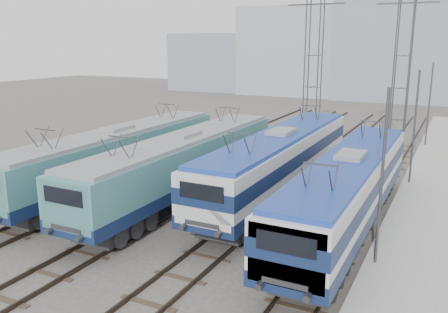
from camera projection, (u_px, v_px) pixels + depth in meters
ground at (160, 246)px, 20.34m from camera, size 160.00×160.00×0.00m
platform at (430, 221)px, 22.79m from camera, size 4.00×70.00×0.30m
locomotive_far_left at (116, 154)px, 27.56m from camera, size 2.78×17.56×3.30m
locomotive_center_left at (183, 162)px, 25.66m from camera, size 2.80×17.68×3.33m
locomotive_center_right at (280, 158)px, 26.20m from camera, size 2.84×17.94×3.37m
locomotive_far_right at (348, 186)px, 21.40m from camera, size 2.72×17.21×3.24m
catenary_tower_west at (313, 66)px, 37.87m from camera, size 4.50×1.20×12.00m
catenary_tower_east at (402, 67)px, 36.77m from camera, size 4.50×1.20×12.00m
mast_front at (381, 182)px, 17.50m from camera, size 0.12×0.12×7.00m
mast_mid at (414, 130)px, 27.91m from camera, size 0.12×0.12×7.00m
mast_rear at (429, 106)px, 38.33m from camera, size 0.12×0.12×7.00m
building_west at (300, 51)px, 78.63m from camera, size 18.00×12.00×14.00m
building_center at (417, 39)px, 70.29m from camera, size 22.00×14.00×18.00m
building_far_west at (215, 62)px, 86.09m from camera, size 14.00×10.00×10.00m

